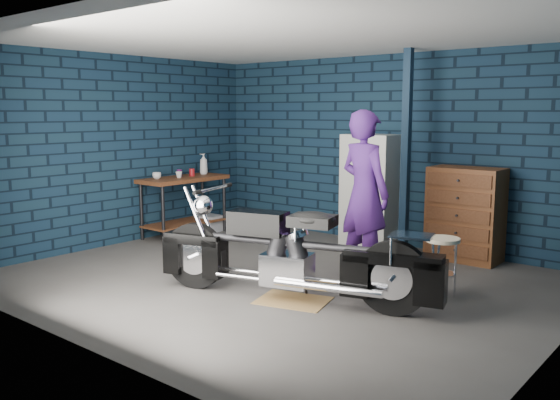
{
  "coord_description": "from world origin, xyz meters",
  "views": [
    {
      "loc": [
        4.16,
        -5.03,
        1.91
      ],
      "look_at": [
        -0.21,
        0.3,
        0.87
      ],
      "focal_mm": 38.0,
      "sensor_mm": 36.0,
      "label": 1
    }
  ],
  "objects_px": {
    "workbench": "(184,206)",
    "storage_bin": "(209,223)",
    "tool_chest": "(465,214)",
    "motorcycle": "(293,247)",
    "locker": "(371,190)",
    "shop_stool": "(442,268)",
    "person": "(365,193)"
  },
  "relations": [
    {
      "from": "workbench",
      "to": "storage_bin",
      "type": "relative_size",
      "value": 3.45
    },
    {
      "from": "workbench",
      "to": "tool_chest",
      "type": "xyz_separation_m",
      "value": [
        3.94,
        1.25,
        0.14
      ]
    },
    {
      "from": "workbench",
      "to": "motorcycle",
      "type": "xyz_separation_m",
      "value": [
        3.27,
        -1.46,
        0.11
      ]
    },
    {
      "from": "locker",
      "to": "storage_bin",
      "type": "bearing_deg",
      "value": -163.54
    },
    {
      "from": "storage_bin",
      "to": "locker",
      "type": "height_order",
      "value": "locker"
    },
    {
      "from": "motorcycle",
      "to": "storage_bin",
      "type": "height_order",
      "value": "motorcycle"
    },
    {
      "from": "workbench",
      "to": "shop_stool",
      "type": "height_order",
      "value": "workbench"
    },
    {
      "from": "locker",
      "to": "shop_stool",
      "type": "relative_size",
      "value": 2.53
    },
    {
      "from": "workbench",
      "to": "motorcycle",
      "type": "bearing_deg",
      "value": -23.97
    },
    {
      "from": "storage_bin",
      "to": "tool_chest",
      "type": "xyz_separation_m",
      "value": [
        3.92,
        0.75,
        0.47
      ]
    },
    {
      "from": "person",
      "to": "storage_bin",
      "type": "relative_size",
      "value": 4.74
    },
    {
      "from": "motorcycle",
      "to": "tool_chest",
      "type": "xyz_separation_m",
      "value": [
        0.67,
        2.7,
        0.04
      ]
    },
    {
      "from": "workbench",
      "to": "motorcycle",
      "type": "height_order",
      "value": "motorcycle"
    },
    {
      "from": "workbench",
      "to": "person",
      "type": "height_order",
      "value": "person"
    },
    {
      "from": "person",
      "to": "tool_chest",
      "type": "distance_m",
      "value": 1.56
    },
    {
      "from": "locker",
      "to": "person",
      "type": "bearing_deg",
      "value": -62.0
    },
    {
      "from": "person",
      "to": "tool_chest",
      "type": "bearing_deg",
      "value": -101.07
    },
    {
      "from": "storage_bin",
      "to": "tool_chest",
      "type": "distance_m",
      "value": 4.02
    },
    {
      "from": "locker",
      "to": "tool_chest",
      "type": "height_order",
      "value": "locker"
    },
    {
      "from": "motorcycle",
      "to": "tool_chest",
      "type": "relative_size",
      "value": 2.13
    },
    {
      "from": "locker",
      "to": "shop_stool",
      "type": "height_order",
      "value": "locker"
    },
    {
      "from": "motorcycle",
      "to": "shop_stool",
      "type": "distance_m",
      "value": 1.56
    },
    {
      "from": "person",
      "to": "locker",
      "type": "bearing_deg",
      "value": -47.01
    },
    {
      "from": "shop_stool",
      "to": "storage_bin",
      "type": "bearing_deg",
      "value": 168.53
    },
    {
      "from": "workbench",
      "to": "locker",
      "type": "distance_m",
      "value": 2.86
    },
    {
      "from": "motorcycle",
      "to": "locker",
      "type": "distance_m",
      "value": 2.81
    },
    {
      "from": "shop_stool",
      "to": "locker",
      "type": "bearing_deg",
      "value": 138.23
    },
    {
      "from": "shop_stool",
      "to": "person",
      "type": "bearing_deg",
      "value": 166.21
    },
    {
      "from": "person",
      "to": "shop_stool",
      "type": "height_order",
      "value": "person"
    },
    {
      "from": "storage_bin",
      "to": "shop_stool",
      "type": "relative_size",
      "value": 0.65
    },
    {
      "from": "motorcycle",
      "to": "storage_bin",
      "type": "bearing_deg",
      "value": 133.38
    },
    {
      "from": "workbench",
      "to": "locker",
      "type": "relative_size",
      "value": 0.88
    }
  ]
}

